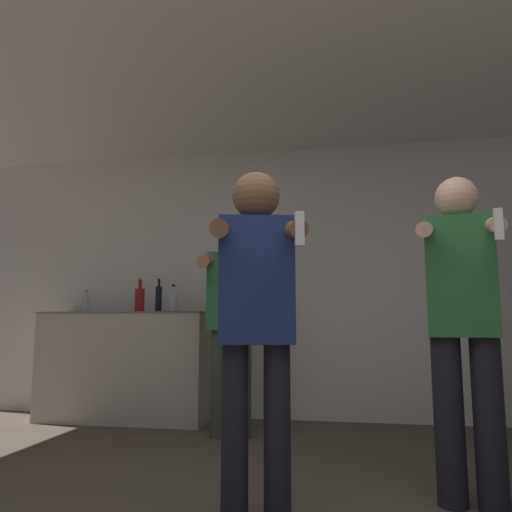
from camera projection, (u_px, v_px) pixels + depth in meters
The scene contains 10 objects.
wall_back at pixel (312, 280), 4.68m from camera, with size 7.00×0.06×2.55m.
ceiling_slab at pixel (292, 62), 3.28m from camera, with size 7.00×3.69×0.05m.
counter at pixel (127, 366), 4.57m from camera, with size 1.56×0.59×0.97m.
bottle_red_label at pixel (159, 298), 4.60m from camera, with size 0.06×0.06×0.33m.
bottle_clear_vodka at pixel (86, 303), 4.72m from camera, with size 0.07×0.07×0.22m.
bottle_dark_rum at pixel (173, 302), 4.57m from camera, with size 0.08×0.08×0.26m.
bottle_brown_liquor at pixel (140, 299), 4.63m from camera, with size 0.09×0.09×0.33m.
person_woman_foreground at pixel (256, 308), 2.27m from camera, with size 0.47×0.50×1.58m.
person_man_side at pixel (463, 320), 2.45m from camera, with size 0.44×0.49×1.61m.
person_spectator_back at pixel (231, 305), 3.95m from camera, with size 0.48×0.47×1.64m.
Camera 1 is at (0.31, -1.49, 0.86)m, focal length 35.00 mm.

